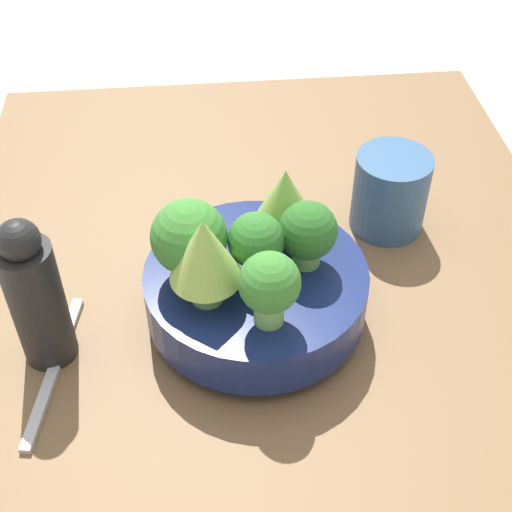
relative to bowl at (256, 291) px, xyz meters
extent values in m
plane|color=#ADA89E|center=(0.01, 0.02, -0.07)|extent=(6.00, 6.00, 0.00)
cube|color=brown|center=(0.01, 0.02, -0.05)|extent=(0.93, 0.65, 0.04)
cylinder|color=navy|center=(0.00, 0.00, -0.03)|extent=(0.09, 0.09, 0.01)
cylinder|color=navy|center=(0.00, 0.00, 0.00)|extent=(0.21, 0.21, 0.05)
cylinder|color=#6BA34C|center=(-0.01, 0.05, 0.04)|extent=(0.03, 0.03, 0.02)
sphere|color=#286023|center=(-0.01, 0.05, 0.06)|extent=(0.05, 0.05, 0.05)
cylinder|color=#7AB256|center=(0.06, 0.01, 0.04)|extent=(0.03, 0.03, 0.03)
sphere|color=#387A2D|center=(0.06, 0.01, 0.07)|extent=(0.05, 0.05, 0.05)
cylinder|color=#609347|center=(-0.05, 0.03, 0.04)|extent=(0.02, 0.02, 0.03)
cone|color=#84AD47|center=(-0.05, 0.03, 0.08)|extent=(0.05, 0.05, 0.05)
cylinder|color=#6BA34C|center=(0.00, 0.00, 0.04)|extent=(0.02, 0.02, 0.02)
sphere|color=#2D6B28|center=(0.00, 0.00, 0.06)|extent=(0.05, 0.05, 0.05)
cylinder|color=#609347|center=(0.03, -0.05, 0.04)|extent=(0.03, 0.03, 0.03)
cone|color=#93B751|center=(0.03, -0.05, 0.08)|extent=(0.06, 0.06, 0.06)
cylinder|color=#7AB256|center=(0.00, -0.06, 0.04)|extent=(0.02, 0.02, 0.02)
sphere|color=#387A2D|center=(0.00, -0.06, 0.07)|extent=(0.07, 0.07, 0.07)
cylinder|color=#33567F|center=(-0.12, 0.16, 0.01)|extent=(0.08, 0.08, 0.09)
cylinder|color=black|center=(0.02, -0.19, 0.03)|extent=(0.05, 0.05, 0.13)
sphere|color=black|center=(0.02, -0.19, 0.10)|extent=(0.04, 0.04, 0.04)
cube|color=#B2B2B7|center=(0.05, -0.19, -0.03)|extent=(0.17, 0.04, 0.01)
camera|label=1|loc=(0.46, -0.05, 0.48)|focal=50.00mm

